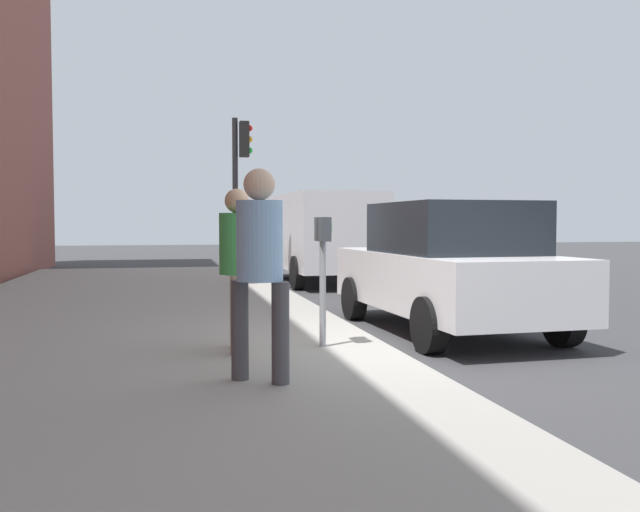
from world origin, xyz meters
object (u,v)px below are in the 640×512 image
(parked_sedan_near, at_px, (448,267))
(traffic_signal, at_px, (240,173))
(pedestrian_at_meter, at_px, (237,257))
(pedestrian_bystander, at_px, (260,256))
(parked_van_far, at_px, (321,232))
(parking_meter, at_px, (323,254))

(parked_sedan_near, distance_m, traffic_signal, 6.78)
(pedestrian_at_meter, relative_size, traffic_signal, 0.47)
(pedestrian_bystander, relative_size, parked_sedan_near, 0.40)
(pedestrian_at_meter, xyz_separation_m, parked_van_far, (9.55, -3.02, 0.11))
(pedestrian_bystander, relative_size, traffic_signal, 0.50)
(parking_meter, bearing_deg, traffic_signal, 0.76)
(parking_meter, xyz_separation_m, parked_van_far, (9.49, -2.09, 0.09))
(parked_van_far, bearing_deg, parking_meter, 167.58)
(parked_van_far, distance_m, traffic_signal, 3.12)
(parked_sedan_near, distance_m, parked_van_far, 7.99)
(parked_sedan_near, relative_size, parked_van_far, 0.85)
(parking_meter, height_order, parked_van_far, parked_van_far)
(parking_meter, xyz_separation_m, pedestrian_bystander, (-1.50, 0.88, 0.06))
(parking_meter, distance_m, parked_van_far, 9.72)
(pedestrian_at_meter, height_order, pedestrian_bystander, pedestrian_bystander)
(pedestrian_at_meter, height_order, parked_sedan_near, pedestrian_at_meter)
(pedestrian_at_meter, height_order, traffic_signal, traffic_signal)
(pedestrian_at_meter, relative_size, parked_sedan_near, 0.38)
(pedestrian_at_meter, relative_size, parked_van_far, 0.33)
(parking_meter, bearing_deg, pedestrian_at_meter, 93.84)
(parking_meter, distance_m, pedestrian_bystander, 1.74)
(pedestrian_at_meter, relative_size, pedestrian_bystander, 0.94)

